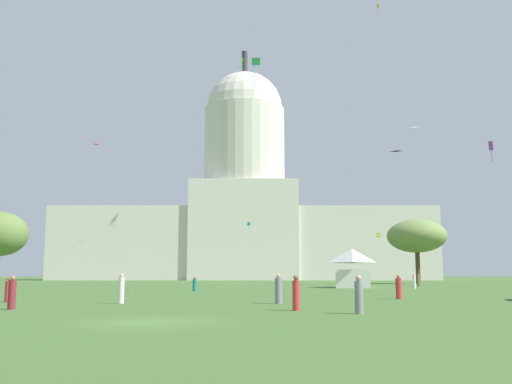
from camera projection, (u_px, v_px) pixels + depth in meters
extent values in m
plane|color=#42662D|center=(153.00, 322.00, 21.24)|extent=(800.00, 800.00, 0.00)
cube|color=beige|center=(153.00, 245.00, 174.22)|extent=(56.08, 23.89, 21.18)
cube|color=beige|center=(338.00, 245.00, 174.08)|extent=(56.08, 23.89, 21.18)
cube|color=beige|center=(246.00, 232.00, 174.69)|extent=(31.40, 26.28, 28.78)
cylinder|color=beige|center=(246.00, 147.00, 178.42)|extent=(24.80, 24.80, 23.98)
sphere|color=beige|center=(246.00, 110.00, 180.11)|extent=(23.72, 23.72, 23.72)
cylinder|color=#2D3833|center=(246.00, 62.00, 182.30)|extent=(1.80, 1.80, 7.22)
cube|color=white|center=(354.00, 279.00, 74.76)|extent=(5.18, 7.17, 2.32)
pyramid|color=white|center=(353.00, 256.00, 75.18)|extent=(5.43, 7.53, 1.83)
cylinder|color=#4C3823|center=(419.00, 265.00, 105.20)|extent=(0.82, 0.82, 6.88)
ellipsoid|color=olive|center=(418.00, 236.00, 105.95)|extent=(15.12, 15.09, 6.11)
ellipsoid|color=olive|center=(1.00, 234.00, 82.08)|extent=(10.71, 10.56, 6.34)
cylinder|color=silver|center=(416.00, 282.00, 69.96)|extent=(0.45, 0.45, 1.55)
sphere|color=tan|center=(415.00, 275.00, 70.09)|extent=(0.27, 0.27, 0.22)
cylinder|color=#1E757A|center=(196.00, 285.00, 60.37)|extent=(0.63, 0.63, 1.24)
sphere|color=brown|center=(196.00, 278.00, 60.47)|extent=(0.31, 0.31, 0.22)
cylinder|color=red|center=(400.00, 289.00, 40.75)|extent=(0.60, 0.60, 1.47)
sphere|color=#A37556|center=(400.00, 276.00, 40.87)|extent=(0.34, 0.34, 0.24)
cylinder|color=silver|center=(123.00, 290.00, 34.57)|extent=(0.46, 0.46, 1.55)
sphere|color=beige|center=(123.00, 275.00, 34.69)|extent=(0.31, 0.31, 0.23)
cylinder|color=gray|center=(280.00, 291.00, 34.37)|extent=(0.60, 0.60, 1.53)
sphere|color=tan|center=(280.00, 276.00, 34.50)|extent=(0.32, 0.32, 0.23)
cylinder|color=red|center=(10.00, 292.00, 36.07)|extent=(0.64, 0.64, 1.32)
sphere|color=brown|center=(11.00, 279.00, 36.18)|extent=(0.33, 0.33, 0.23)
cylinder|color=olive|center=(420.00, 281.00, 79.47)|extent=(0.50, 0.50, 1.53)
sphere|color=tan|center=(420.00, 275.00, 79.59)|extent=(0.28, 0.28, 0.20)
cylinder|color=red|center=(298.00, 296.00, 27.82)|extent=(0.44, 0.44, 1.45)
sphere|color=brown|center=(297.00, 278.00, 27.94)|extent=(0.32, 0.32, 0.26)
cylinder|color=gray|center=(360.00, 297.00, 25.51)|extent=(0.47, 0.47, 1.45)
sphere|color=tan|center=(360.00, 278.00, 25.63)|extent=(0.33, 0.33, 0.26)
cylinder|color=maroon|center=(14.00, 295.00, 28.80)|extent=(0.50, 0.50, 1.42)
sphere|color=#A37556|center=(15.00, 278.00, 28.92)|extent=(0.33, 0.33, 0.25)
cube|color=green|center=(257.00, 62.00, 60.38)|extent=(0.91, 0.33, 0.84)
cylinder|color=#33BCDB|center=(256.00, 76.00, 60.15)|extent=(0.08, 0.34, 2.40)
cube|color=yellow|center=(380.00, 236.00, 94.62)|extent=(0.70, 0.72, 0.35)
cube|color=yellow|center=(380.00, 234.00, 94.68)|extent=(0.70, 0.72, 0.35)
cube|color=#33BCDB|center=(250.00, 224.00, 118.99)|extent=(0.81, 0.63, 0.84)
cylinder|color=#33BCDB|center=(251.00, 229.00, 118.83)|extent=(0.08, 0.18, 1.45)
cube|color=gold|center=(380.00, 6.00, 115.51)|extent=(0.40, 0.87, 0.93)
cylinder|color=gold|center=(379.00, 12.00, 115.33)|extent=(0.18, 0.25, 1.63)
pyramid|color=black|center=(398.00, 153.00, 87.65)|extent=(1.79, 1.32, 0.42)
pyramid|color=red|center=(97.00, 147.00, 126.61)|extent=(1.36, 1.17, 0.29)
pyramid|color=orange|center=(122.00, 225.00, 141.62)|extent=(1.08, 1.34, 0.19)
pyramid|color=white|center=(415.00, 129.00, 123.79)|extent=(1.83, 1.47, 0.36)
cube|color=purple|center=(492.00, 146.00, 68.57)|extent=(0.52, 0.83, 1.14)
cylinder|color=purple|center=(493.00, 156.00, 68.40)|extent=(0.20, 0.10, 1.40)
cube|color=#8CD133|center=(244.00, 60.00, 152.82)|extent=(0.47, 1.08, 1.26)
cylinder|color=#8CD133|center=(244.00, 67.00, 152.57)|extent=(0.17, 0.36, 2.32)
pyramid|color=pink|center=(82.00, 243.00, 132.94)|extent=(1.58, 0.60, 0.22)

